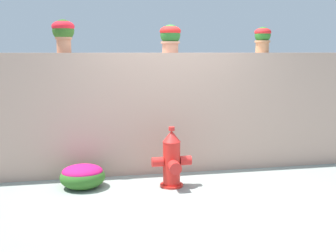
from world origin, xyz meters
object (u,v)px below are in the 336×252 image
at_px(potted_plant_1, 63,32).
at_px(fire_hydrant, 172,160).
at_px(potted_plant_2, 170,36).
at_px(flower_bush_left, 83,175).
at_px(potted_plant_3, 263,37).

distance_m(potted_plant_1, fire_hydrant, 2.33).
distance_m(potted_plant_2, flower_bush_left, 2.35).
bearing_deg(potted_plant_2, flower_bush_left, -155.32).
bearing_deg(potted_plant_3, fire_hydrant, -153.23).
xyz_separation_m(potted_plant_2, fire_hydrant, (-0.14, -0.79, -1.66)).
relative_size(potted_plant_3, flower_bush_left, 0.64).
bearing_deg(flower_bush_left, potted_plant_1, 108.58).
height_order(potted_plant_1, flower_bush_left, potted_plant_1).
xyz_separation_m(potted_plant_1, flower_bush_left, (0.20, -0.59, -1.90)).
distance_m(fire_hydrant, flower_bush_left, 1.21).
bearing_deg(potted_plant_3, flower_bush_left, -167.50).
relative_size(potted_plant_1, fire_hydrant, 0.55).
distance_m(potted_plant_1, potted_plant_2, 1.52).
height_order(potted_plant_2, potted_plant_3, potted_plant_2).
relative_size(potted_plant_1, flower_bush_left, 0.75).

